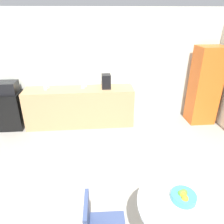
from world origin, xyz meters
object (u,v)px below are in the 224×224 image
(mug_white, at_px, (45,88))
(locker_cabinet, at_px, (205,86))
(coffee_maker, at_px, (106,81))
(chair_navy, at_px, (96,224))
(mini_fridge, at_px, (11,110))
(microwave, at_px, (6,88))
(fruit_bowl, at_px, (183,196))
(round_table, at_px, (189,214))
(mug_green, at_px, (83,86))

(mug_white, bearing_deg, locker_cabinet, -1.77)
(locker_cabinet, height_order, coffee_maker, locker_cabinet)
(locker_cabinet, relative_size, chair_navy, 2.20)
(mug_white, height_order, coffee_maker, coffee_maker)
(locker_cabinet, height_order, chair_navy, locker_cabinet)
(mini_fridge, height_order, coffee_maker, coffee_maker)
(locker_cabinet, bearing_deg, chair_navy, -130.54)
(microwave, xyz_separation_m, fruit_bowl, (2.81, -3.15, -0.18))
(microwave, relative_size, mug_white, 3.72)
(mini_fridge, bearing_deg, locker_cabinet, -1.26)
(round_table, bearing_deg, microwave, 131.75)
(mini_fridge, height_order, mug_white, mug_white)
(mini_fridge, bearing_deg, fruit_bowl, -48.31)
(fruit_bowl, height_order, mug_white, mug_white)
(mug_white, distance_m, mug_green, 0.84)
(mini_fridge, relative_size, fruit_bowl, 3.30)
(locker_cabinet, bearing_deg, mug_white, 178.23)
(fruit_bowl, relative_size, coffee_maker, 0.80)
(round_table, xyz_separation_m, chair_navy, (-0.96, 0.03, -0.09))
(locker_cabinet, xyz_separation_m, coffee_maker, (-2.32, 0.10, 0.15))
(microwave, xyz_separation_m, round_table, (2.87, -3.21, -0.37))
(mini_fridge, distance_m, fruit_bowl, 4.23)
(fruit_bowl, distance_m, mug_white, 3.72)
(locker_cabinet, bearing_deg, coffee_maker, 177.53)
(microwave, relative_size, mug_green, 3.72)
(microwave, xyz_separation_m, chair_navy, (1.91, -3.18, -0.46))
(chair_navy, height_order, fruit_bowl, fruit_bowl)
(coffee_maker, bearing_deg, round_table, -78.71)
(microwave, distance_m, fruit_bowl, 4.22)
(microwave, height_order, mug_green, microwave)
(chair_navy, height_order, coffee_maker, coffee_maker)
(mini_fridge, height_order, microwave, microwave)
(chair_navy, bearing_deg, mug_green, 93.90)
(round_table, xyz_separation_m, coffee_maker, (-0.64, 3.21, 0.45))
(chair_navy, xyz_separation_m, fruit_bowl, (0.90, 0.03, 0.27))
(microwave, height_order, coffee_maker, coffee_maker)
(chair_navy, distance_m, fruit_bowl, 0.94)
(mini_fridge, height_order, locker_cabinet, locker_cabinet)
(mini_fridge, distance_m, round_table, 4.31)
(mini_fridge, relative_size, round_table, 0.79)
(round_table, height_order, mug_white, mug_white)
(microwave, relative_size, coffee_maker, 1.50)
(round_table, distance_m, mug_white, 3.82)
(chair_navy, bearing_deg, fruit_bowl, 1.94)
(round_table, relative_size, fruit_bowl, 4.19)
(round_table, distance_m, coffee_maker, 3.31)
(mini_fridge, relative_size, chair_navy, 1.02)
(mini_fridge, xyz_separation_m, microwave, (0.00, 0.00, 0.55))
(microwave, height_order, chair_navy, microwave)
(mini_fridge, xyz_separation_m, round_table, (2.87, -3.21, 0.18))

